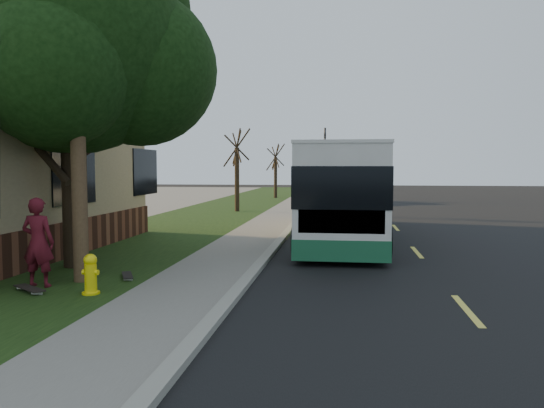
# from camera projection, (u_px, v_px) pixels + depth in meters

# --- Properties ---
(ground) EXTENTS (120.00, 120.00, 0.00)m
(ground) POSITION_uv_depth(u_px,v_px,m) (231.00, 303.00, 9.32)
(ground) COLOR black
(ground) RESTS_ON ground
(road) EXTENTS (8.00, 80.00, 0.01)m
(road) POSITION_uv_depth(u_px,v_px,m) (401.00, 234.00, 18.68)
(road) COLOR black
(road) RESTS_ON ground
(curb) EXTENTS (0.25, 80.00, 0.12)m
(curb) POSITION_uv_depth(u_px,v_px,m) (288.00, 231.00, 19.20)
(curb) COLOR gray
(curb) RESTS_ON ground
(sidewalk) EXTENTS (2.00, 80.00, 0.08)m
(sidewalk) POSITION_uv_depth(u_px,v_px,m) (261.00, 231.00, 19.33)
(sidewalk) COLOR slate
(sidewalk) RESTS_ON ground
(grass_verge) EXTENTS (5.00, 80.00, 0.07)m
(grass_verge) POSITION_uv_depth(u_px,v_px,m) (169.00, 230.00, 19.80)
(grass_verge) COLOR black
(grass_verge) RESTS_ON ground
(fire_hydrant) EXTENTS (0.32, 0.32, 0.74)m
(fire_hydrant) POSITION_uv_depth(u_px,v_px,m) (91.00, 274.00, 9.63)
(fire_hydrant) COLOR #FFE80D
(fire_hydrant) RESTS_ON grass_verge
(utility_pole) EXTENTS (2.86, 3.21, 9.07)m
(utility_pole) POSITION_uv_depth(u_px,v_px,m) (75.00, 52.00, 10.41)
(utility_pole) COLOR #473321
(utility_pole) RESTS_ON ground
(leafy_tree) EXTENTS (6.30, 6.00, 7.80)m
(leafy_tree) POSITION_uv_depth(u_px,v_px,m) (75.00, 45.00, 12.12)
(leafy_tree) COLOR black
(leafy_tree) RESTS_ON grass_verge
(bare_tree_near) EXTENTS (1.38, 1.21, 4.31)m
(bare_tree_near) POSITION_uv_depth(u_px,v_px,m) (237.00, 171.00, 27.43)
(bare_tree_near) COLOR black
(bare_tree_near) RESTS_ON grass_verge
(bare_tree_far) EXTENTS (1.38, 1.21, 4.03)m
(bare_tree_far) POSITION_uv_depth(u_px,v_px,m) (276.00, 172.00, 39.24)
(bare_tree_far) COLOR black
(bare_tree_far) RESTS_ON grass_verge
(traffic_signal) EXTENTS (0.18, 0.22, 5.50)m
(traffic_signal) POSITION_uv_depth(u_px,v_px,m) (325.00, 157.00, 42.65)
(traffic_signal) COLOR #2D2D30
(traffic_signal) RESTS_ON ground
(transit_bus) EXTENTS (2.57, 11.13, 3.01)m
(transit_bus) POSITION_uv_depth(u_px,v_px,m) (342.00, 190.00, 17.74)
(transit_bus) COLOR silver
(transit_bus) RESTS_ON ground
(skateboarder) EXTENTS (0.64, 0.43, 1.73)m
(skateboarder) POSITION_uv_depth(u_px,v_px,m) (38.00, 242.00, 10.18)
(skateboarder) COLOR #55111C
(skateboarder) RESTS_ON grass_verge
(skateboard_main) EXTENTS (0.51, 0.77, 0.07)m
(skateboard_main) POSITION_uv_depth(u_px,v_px,m) (127.00, 275.00, 11.03)
(skateboard_main) COLOR black
(skateboard_main) RESTS_ON grass_verge
(skateboard_spare) EXTENTS (0.85, 0.68, 0.08)m
(skateboard_spare) POSITION_uv_depth(u_px,v_px,m) (29.00, 289.00, 9.80)
(skateboard_spare) COLOR black
(skateboard_spare) RESTS_ON grass_verge
(distant_car) EXTENTS (2.10, 4.90, 1.65)m
(distant_car) POSITION_uv_depth(u_px,v_px,m) (336.00, 190.00, 35.26)
(distant_car) COLOR black
(distant_car) RESTS_ON ground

